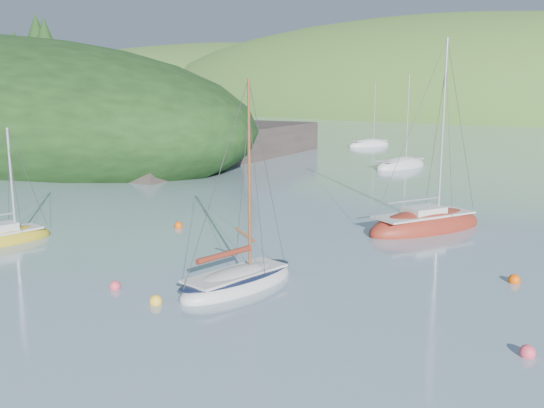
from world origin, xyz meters
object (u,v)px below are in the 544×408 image
Objects in this scene: daysailer_white at (238,282)px; sailboat_yellow at (5,239)px; distant_sloop_c at (369,145)px; sloop_red at (425,226)px; distant_sloop_a at (400,166)px.

daysailer_white is 1.37× the size of sailboat_yellow.
sailboat_yellow is 58.72m from distant_sloop_c.
sloop_red is 1.77× the size of sailboat_yellow.
distant_sloop_c reaches higher than sailboat_yellow.
sloop_red reaches higher than distant_sloop_c.
daysailer_white is 0.77× the size of sloop_red.
sloop_red is at bearing -34.05° from distant_sloop_c.
daysailer_white is 14.74m from sailboat_yellow.
sloop_red is at bearing 49.75° from sailboat_yellow.
distant_sloop_c is at bearing 104.97° from sailboat_yellow.
sloop_red is at bearing 87.66° from daysailer_white.
sloop_red is at bearing -49.62° from distant_sloop_a.
daysailer_white is 39.79m from distant_sloop_a.
distant_sloop_c reaches higher than daysailer_white.
distant_sloop_c is (-26.97, 41.28, -0.05)m from sloop_red.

